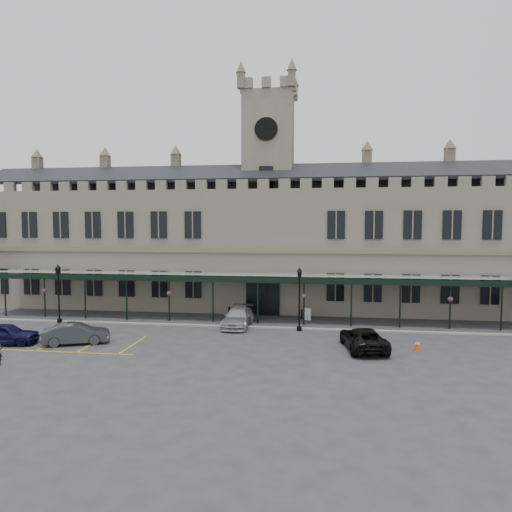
# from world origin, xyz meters

# --- Properties ---
(ground) EXTENTS (140.00, 140.00, 0.00)m
(ground) POSITION_xyz_m (0.00, 0.00, 0.00)
(ground) COLOR #303033
(station_building) EXTENTS (60.00, 10.36, 17.30)m
(station_building) POSITION_xyz_m (0.00, 15.91, 6.47)
(station_building) COLOR #686257
(station_building) RESTS_ON ground
(clock_tower) EXTENTS (5.60, 5.60, 24.80)m
(clock_tower) POSITION_xyz_m (0.00, 16.00, 13.11)
(clock_tower) COLOR #686257
(clock_tower) RESTS_ON ground
(canopy) EXTENTS (50.00, 4.10, 4.30)m
(canopy) POSITION_xyz_m (0.00, 7.46, 2.40)
(canopy) COLOR #8C9E93
(canopy) RESTS_ON ground
(kerb) EXTENTS (60.00, 0.40, 0.12)m
(kerb) POSITION_xyz_m (0.00, 5.50, 0.06)
(kerb) COLOR gray
(kerb) RESTS_ON ground
(parking_markings) EXTENTS (16.00, 6.00, 0.01)m
(parking_markings) POSITION_xyz_m (-14.00, -1.50, 0.00)
(parking_markings) COLOR gold
(parking_markings) RESTS_ON ground
(tree_behind_left) EXTENTS (6.00, 6.00, 16.00)m
(tree_behind_left) POSITION_xyz_m (-22.00, 25.00, 12.81)
(tree_behind_left) COLOR #332314
(tree_behind_left) RESTS_ON ground
(tree_behind_mid) EXTENTS (6.00, 6.00, 16.00)m
(tree_behind_mid) POSITION_xyz_m (8.00, 25.00, 12.81)
(tree_behind_mid) COLOR #332314
(tree_behind_mid) RESTS_ON ground
(tree_behind_right) EXTENTS (6.00, 6.00, 16.00)m
(tree_behind_right) POSITION_xyz_m (24.00, 25.00, 12.81)
(tree_behind_right) COLOR #332314
(tree_behind_right) RESTS_ON ground
(lamp_post_left) EXTENTS (0.49, 0.49, 5.15)m
(lamp_post_left) POSITION_xyz_m (-17.41, 5.27, 3.05)
(lamp_post_left) COLOR black
(lamp_post_left) RESTS_ON ground
(lamp_post_mid) EXTENTS (0.49, 0.49, 5.19)m
(lamp_post_mid) POSITION_xyz_m (3.69, 4.96, 3.08)
(lamp_post_mid) COLOR black
(lamp_post_mid) RESTS_ON ground
(traffic_cone) EXTENTS (0.47, 0.47, 0.75)m
(traffic_cone) POSITION_xyz_m (11.98, 0.23, 0.37)
(traffic_cone) COLOR #F24407
(traffic_cone) RESTS_ON ground
(sign_board) EXTENTS (0.62, 0.24, 1.09)m
(sign_board) POSITION_xyz_m (4.27, 9.18, 0.53)
(sign_board) COLOR black
(sign_board) RESTS_ON ground
(bollard_left) EXTENTS (0.18, 0.18, 0.98)m
(bollard_left) POSITION_xyz_m (-3.02, 9.58, 0.49)
(bollard_left) COLOR black
(bollard_left) RESTS_ON ground
(bollard_right) EXTENTS (0.15, 0.15, 0.87)m
(bollard_right) POSITION_xyz_m (3.74, 9.69, 0.43)
(bollard_right) COLOR black
(bollard_right) RESTS_ON ground
(car_left_a) EXTENTS (4.83, 2.72, 1.55)m
(car_left_a) POSITION_xyz_m (-17.15, -2.16, 0.78)
(car_left_a) COLOR black
(car_left_a) RESTS_ON ground
(car_left_b) EXTENTS (4.85, 3.21, 1.51)m
(car_left_b) POSITION_xyz_m (-12.17, -1.29, 0.76)
(car_left_b) COLOR #34373B
(car_left_b) RESTS_ON ground
(car_taxi) EXTENTS (2.24, 5.35, 1.54)m
(car_taxi) POSITION_xyz_m (-1.51, 5.83, 0.77)
(car_taxi) COLOR #A0A2A7
(car_taxi) RESTS_ON ground
(car_van) EXTENTS (3.28, 5.74, 1.51)m
(car_van) POSITION_xyz_m (8.31, 0.02, 0.75)
(car_van) COLOR black
(car_van) RESTS_ON ground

